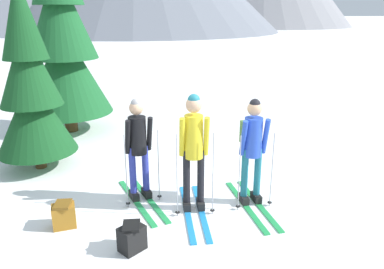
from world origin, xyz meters
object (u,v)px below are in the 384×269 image
at_px(skier_in_black, 138,146).
at_px(backpack_on_snow_front, 132,237).
at_px(pine_tree_mid, 62,36).
at_px(skier_in_blue, 252,146).
at_px(skier_in_yellow, 194,146).
at_px(backpack_on_snow_beside, 64,215).
at_px(pine_tree_near, 30,85).

xyz_separation_m(skier_in_black, backpack_on_snow_front, (-0.05, -1.41, -0.75)).
bearing_deg(pine_tree_mid, skier_in_blue, -48.30).
distance_m(pine_tree_mid, backpack_on_snow_front, 6.06).
relative_size(skier_in_black, backpack_on_snow_front, 4.29).
relative_size(skier_in_yellow, skier_in_blue, 1.07).
relative_size(skier_in_black, skier_in_yellow, 0.92).
xyz_separation_m(skier_in_yellow, backpack_on_snow_beside, (-1.91, -0.35, -0.88)).
height_order(skier_in_blue, backpack_on_snow_front, skier_in_blue).
bearing_deg(pine_tree_near, skier_in_black, -36.47).
distance_m(skier_in_black, skier_in_blue, 1.80).
bearing_deg(pine_tree_mid, backpack_on_snow_front, -70.36).
bearing_deg(skier_in_black, skier_in_blue, -8.86).
distance_m(backpack_on_snow_front, backpack_on_snow_beside, 1.21).
height_order(skier_in_black, pine_tree_near, pine_tree_near).
relative_size(skier_in_black, skier_in_blue, 0.98).
xyz_separation_m(skier_in_blue, backpack_on_snow_beside, (-2.85, -0.48, -0.79)).
relative_size(skier_in_yellow, backpack_on_snow_beside, 4.89).
bearing_deg(pine_tree_near, skier_in_yellow, -33.55).
relative_size(skier_in_blue, backpack_on_snow_beside, 4.57).
distance_m(skier_in_blue, pine_tree_mid, 5.78).
bearing_deg(backpack_on_snow_front, skier_in_blue, 31.65).
bearing_deg(skier_in_black, pine_tree_mid, 116.47).
bearing_deg(skier_in_black, backpack_on_snow_front, -92.02).
distance_m(skier_in_black, pine_tree_near, 2.64).
relative_size(pine_tree_mid, backpack_on_snow_beside, 13.86).
height_order(skier_in_yellow, skier_in_blue, skier_in_yellow).
bearing_deg(backpack_on_snow_front, skier_in_yellow, 48.00).
height_order(skier_in_yellow, backpack_on_snow_front, skier_in_yellow).
bearing_deg(pine_tree_mid, backpack_on_snow_beside, -79.28).
bearing_deg(backpack_on_snow_front, skier_in_black, 87.98).
xyz_separation_m(skier_in_blue, pine_tree_mid, (-3.73, 4.18, 1.43)).
relative_size(pine_tree_near, pine_tree_mid, 0.69).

